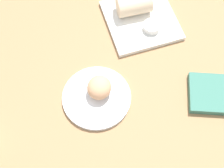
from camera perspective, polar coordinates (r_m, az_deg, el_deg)
The scene contains 7 objects.
dining_table at distance 104.05cm, azimuth -0.63°, elevation -1.53°, with size 110.00×90.00×4.00cm, color #9E754C.
round_plate at distance 100.55cm, azimuth -2.62°, elevation -2.33°, with size 20.43×20.43×1.40cm, color white.
scone_pastry at distance 97.88cm, azimuth -2.16°, elevation -0.59°, with size 7.56×7.06×5.89cm, color tan.
square_plate at distance 115.09cm, azimuth 4.93°, elevation 10.69°, with size 22.52×22.52×1.60cm, color white.
sauce_cup at distance 111.51cm, azimuth 6.73°, elevation 9.63°, with size 5.52×5.52×2.15cm.
breakfast_wrap at distance 113.48cm, azimuth 3.74°, elevation 13.29°, with size 7.01×7.01×11.05cm, color beige.
book_stack at distance 105.79cm, azimuth 18.42°, elevation -1.69°, with size 23.55×18.21×2.30cm.
Camera 1 is at (8.97, 42.24, 96.66)cm, focal length 54.05 mm.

